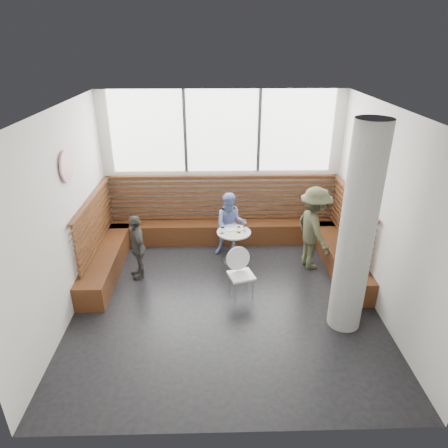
{
  "coord_description": "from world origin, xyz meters",
  "views": [
    {
      "loc": [
        -0.17,
        -5.62,
        4.13
      ],
      "look_at": [
        0.0,
        1.0,
        1.0
      ],
      "focal_mm": 32.0,
      "sensor_mm": 36.0,
      "label": 1
    }
  ],
  "objects_px": {
    "cafe_chair": "(241,269)",
    "child_left": "(137,246)",
    "cafe_table": "(234,240)",
    "child_back": "(231,225)",
    "concrete_column": "(357,233)",
    "adult_man": "(314,229)"
  },
  "relations": [
    {
      "from": "cafe_table",
      "to": "child_back",
      "type": "xyz_separation_m",
      "value": [
        -0.05,
        0.35,
        0.18
      ]
    },
    {
      "from": "cafe_table",
      "to": "cafe_chair",
      "type": "relative_size",
      "value": 0.77
    },
    {
      "from": "concrete_column",
      "to": "adult_man",
      "type": "distance_m",
      "value": 1.91
    },
    {
      "from": "concrete_column",
      "to": "child_left",
      "type": "distance_m",
      "value": 3.88
    },
    {
      "from": "concrete_column",
      "to": "adult_man",
      "type": "relative_size",
      "value": 1.96
    },
    {
      "from": "concrete_column",
      "to": "child_back",
      "type": "bearing_deg",
      "value": 126.75
    },
    {
      "from": "cafe_chair",
      "to": "cafe_table",
      "type": "bearing_deg",
      "value": 76.97
    },
    {
      "from": "cafe_table",
      "to": "adult_man",
      "type": "bearing_deg",
      "value": -6.93
    },
    {
      "from": "cafe_chair",
      "to": "child_back",
      "type": "relative_size",
      "value": 0.66
    },
    {
      "from": "cafe_chair",
      "to": "child_left",
      "type": "xyz_separation_m",
      "value": [
        -1.88,
        0.67,
        0.1
      ]
    },
    {
      "from": "cafe_table",
      "to": "child_back",
      "type": "relative_size",
      "value": 0.51
    },
    {
      "from": "concrete_column",
      "to": "child_back",
      "type": "relative_size",
      "value": 2.4
    },
    {
      "from": "cafe_table",
      "to": "cafe_chair",
      "type": "distance_m",
      "value": 1.12
    },
    {
      "from": "concrete_column",
      "to": "child_back",
      "type": "xyz_separation_m",
      "value": [
        -1.7,
        2.27,
        -0.93
      ]
    },
    {
      "from": "concrete_column",
      "to": "cafe_table",
      "type": "relative_size",
      "value": 4.69
    },
    {
      "from": "cafe_table",
      "to": "child_left",
      "type": "bearing_deg",
      "value": -166.17
    },
    {
      "from": "cafe_table",
      "to": "child_left",
      "type": "xyz_separation_m",
      "value": [
        -1.81,
        -0.44,
        0.13
      ]
    },
    {
      "from": "cafe_table",
      "to": "child_left",
      "type": "distance_m",
      "value": 1.86
    },
    {
      "from": "cafe_chair",
      "to": "child_back",
      "type": "height_order",
      "value": "child_back"
    },
    {
      "from": "adult_man",
      "to": "concrete_column",
      "type": "bearing_deg",
      "value": 171.25
    },
    {
      "from": "adult_man",
      "to": "child_back",
      "type": "bearing_deg",
      "value": 57.76
    },
    {
      "from": "cafe_chair",
      "to": "child_left",
      "type": "distance_m",
      "value": 2.0
    }
  ]
}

